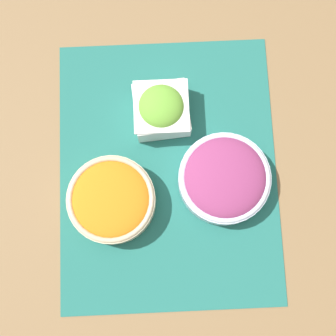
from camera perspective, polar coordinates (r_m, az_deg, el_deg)
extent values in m
plane|color=olive|center=(1.02, 0.00, -0.34)|extent=(3.00, 3.00, 0.00)
cube|color=#236B60|center=(1.02, 0.00, -0.32)|extent=(0.59, 0.47, 0.00)
cylinder|color=beige|center=(0.99, -6.82, -3.94)|extent=(0.18, 0.18, 0.06)
torus|color=beige|center=(0.96, -7.02, -3.76)|extent=(0.18, 0.18, 0.01)
ellipsoid|color=orange|center=(0.96, -7.02, -3.76)|extent=(0.16, 0.16, 0.03)
cube|color=white|center=(1.02, -0.81, 6.99)|extent=(0.12, 0.12, 0.06)
cube|color=white|center=(0.99, -0.84, 7.54)|extent=(0.12, 0.12, 0.00)
ellipsoid|color=#6BAD38|center=(0.99, -0.84, 7.51)|extent=(0.10, 0.10, 0.05)
cylinder|color=silver|center=(1.00, 6.81, -1.37)|extent=(0.19, 0.19, 0.05)
torus|color=silver|center=(0.97, 6.96, -1.16)|extent=(0.19, 0.19, 0.01)
ellipsoid|color=#93386B|center=(0.97, 6.96, -1.16)|extent=(0.17, 0.17, 0.05)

